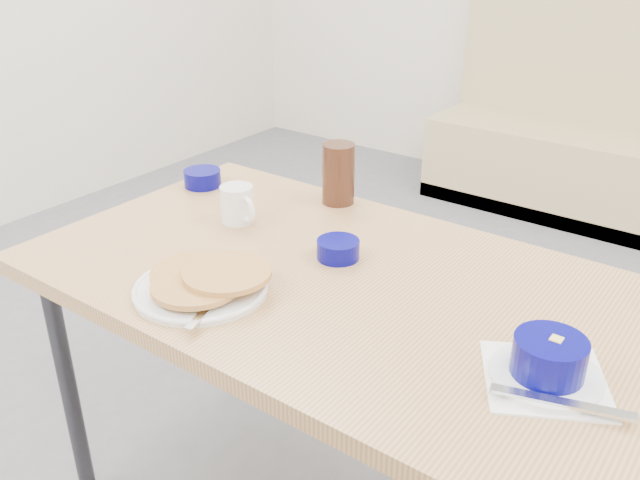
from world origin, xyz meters
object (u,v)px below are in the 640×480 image
Objects in this scene: grits_setting at (548,364)px; coffee_mug at (238,204)px; amber_tumbler at (338,174)px; pancake_plate at (203,282)px; creamer_bowl at (202,178)px; dining_table at (336,300)px; booth_bench at (618,153)px; butter_bowl at (338,249)px.

coffee_mug is at bearing 168.54° from grits_setting.
amber_tumbler is (-0.73, 0.43, 0.05)m from grits_setting.
pancake_plate is 0.35m from coffee_mug.
creamer_bowl is (-1.12, 0.30, -0.01)m from grits_setting.
coffee_mug is 0.29m from amber_tumbler.
pancake_plate reaches higher than dining_table.
creamer_bowl is at bearing -104.92° from booth_bench.
coffee_mug is 1.15× the size of creamer_bowl.
amber_tumbler is (-0.24, -2.19, 0.49)m from booth_bench.
butter_bowl is at bearing 163.44° from grits_setting.
pancake_plate is 2.85× the size of butter_bowl.
grits_setting is 0.85m from amber_tumbler.
amber_tumbler is at bearing 63.23° from coffee_mug.
pancake_plate is at bearing -93.84° from booth_bench.
butter_bowl is 0.34m from amber_tumbler.
butter_bowl is at bearing -2.40° from coffee_mug.
butter_bowl is (0.14, 0.29, 0.00)m from pancake_plate.
grits_setting is 1.78× the size of amber_tumbler.
booth_bench reaches higher than pancake_plate.
booth_bench is at bearing 86.16° from pancake_plate.
amber_tumbler reaches higher than creamer_bowl.
coffee_mug is 0.28m from creamer_bowl.
creamer_bowl is at bearing 165.01° from grits_setting.
grits_setting is at bearing -11.46° from coffee_mug.
pancake_plate reaches higher than butter_bowl.
grits_setting is (0.50, -0.09, 0.10)m from dining_table.
coffee_mug is at bearing -26.00° from creamer_bowl.
booth_bench is 15.58× the size of coffee_mug.
amber_tumbler is at bearing 95.12° from pancake_plate.
butter_bowl is (0.57, -0.14, -0.00)m from creamer_bowl.
booth_bench is at bearing 100.73° from grits_setting.
pancake_plate is (-0.19, -2.75, 0.43)m from booth_bench.
amber_tumbler is (0.13, 0.26, 0.03)m from coffee_mug.
butter_bowl is at bearing -13.48° from creamer_bowl.
creamer_bowl is 0.41m from amber_tumbler.
booth_bench is 2.45m from creamer_bowl.
dining_table is 5.00× the size of pancake_plate.
dining_table is 8.49× the size of amber_tumbler.
creamer_bowl is (-0.44, 0.43, 0.00)m from pancake_plate.
booth_bench is at bearing 88.95° from butter_bowl.
coffee_mug is at bearing 167.21° from dining_table.
amber_tumbler is at bearing -96.12° from booth_bench.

